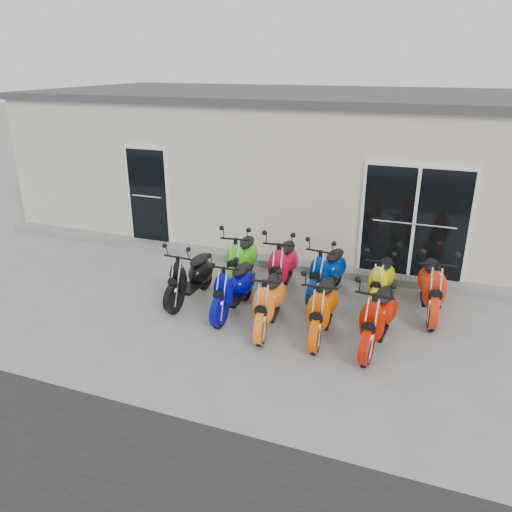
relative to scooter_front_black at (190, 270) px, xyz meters
The scene contains 16 objects.
ground 1.16m from the scooter_front_black, ahead, with size 80.00×80.00×0.00m, color gray.
building 5.47m from the scooter_front_black, 79.38° to the left, with size 14.00×6.00×3.20m, color beige.
roof_cap 6.01m from the scooter_front_black, 79.38° to the left, with size 14.20×6.20×0.16m, color #3F3F42.
front_step 2.39m from the scooter_front_black, 64.81° to the left, with size 14.00×0.40×0.15m, color gray.
door_left 3.23m from the scooter_front_black, 134.37° to the left, with size 1.07×0.08×2.22m, color black.
door_right 4.29m from the scooter_front_black, 32.16° to the left, with size 2.02×0.08×2.22m, color black.
scooter_front_black is the anchor object (origin of this frame).
scooter_front_blue 0.92m from the scooter_front_black, 10.39° to the right, with size 0.60×1.65×1.22m, color #010291, non-canonical shape.
scooter_front_orange_a 1.69m from the scooter_front_black, 14.68° to the right, with size 0.60×1.65×1.22m, color orange, non-canonical shape.
scooter_front_orange_b 2.51m from the scooter_front_black, ahead, with size 0.61×1.68×1.24m, color #DE4900, non-canonical shape.
scooter_front_red 3.37m from the scooter_front_black, ahead, with size 0.63×1.73×1.28m, color #BE1100, non-canonical shape.
scooter_back_green 1.16m from the scooter_front_black, 59.95° to the left, with size 0.64×1.77×1.31m, color #3AC718, non-canonical shape.
scooter_back_red 1.73m from the scooter_front_black, 35.15° to the left, with size 0.65×1.79×1.32m, color #B60C27, non-canonical shape.
scooter_back_blue 2.47m from the scooter_front_black, 24.99° to the left, with size 0.61×1.69×1.25m, color navy, non-canonical shape.
scooter_back_yellow 3.39m from the scooter_front_black, 19.24° to the left, with size 0.56×1.54×1.14m, color #D6D806, non-canonical shape.
scooter_back_extra 4.17m from the scooter_front_black, 13.80° to the left, with size 0.65×1.79×1.32m, color red, non-canonical shape.
Camera 1 is at (2.97, -7.28, 4.06)m, focal length 35.00 mm.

